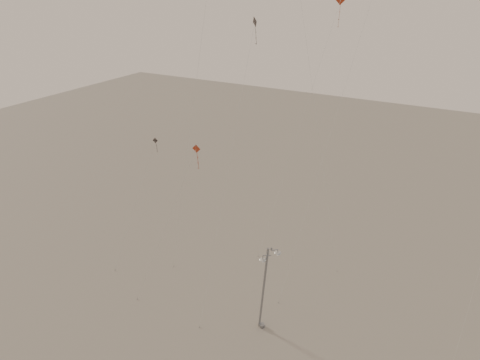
% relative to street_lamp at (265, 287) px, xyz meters
% --- Properties ---
extents(ground, '(160.00, 160.00, 0.00)m').
position_rel_street_lamp_xyz_m(ground, '(-0.78, -3.31, -4.46)').
color(ground, gray).
rests_on(ground, ground).
extents(street_lamp, '(1.50, 1.14, 8.36)m').
position_rel_street_lamp_xyz_m(street_lamp, '(0.00, 0.00, 0.00)').
color(street_lamp, gray).
rests_on(street_lamp, ground).
extents(kite_1, '(1.79, 12.80, 23.02)m').
position_rel_street_lamp_xyz_m(kite_1, '(-5.78, 7.32, 13.24)').
color(kite_1, black).
rests_on(kite_1, ground).
extents(kite_3, '(7.15, 1.24, 16.04)m').
position_rel_street_lamp_xyz_m(kite_3, '(-6.14, -1.75, 7.66)').
color(kite_3, maroon).
rests_on(kite_3, ground).
extents(kite_6, '(2.52, 5.79, 12.66)m').
position_rel_street_lamp_xyz_m(kite_6, '(-14.39, 3.66, 4.88)').
color(kite_6, black).
rests_on(kite_6, ground).
extents(kite_7, '(4.20, 8.59, 24.80)m').
position_rel_street_lamp_xyz_m(kite_7, '(-1.29, 15.15, 16.08)').
color(kite_7, maroon).
rests_on(kite_7, ground).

